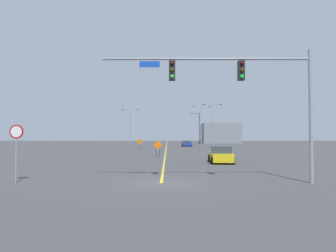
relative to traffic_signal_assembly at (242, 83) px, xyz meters
name	(u,v)px	position (x,y,z in m)	size (l,w,h in m)	color
ground	(161,183)	(-4.40, 0.01, -5.36)	(207.35, 207.35, 0.00)	#444447
road_centre_stripe	(166,145)	(-4.40, 57.61, -5.36)	(0.16, 115.19, 0.01)	yellow
traffic_signal_assembly	(242,83)	(0.00, 0.00, 0.00)	(11.30, 0.44, 7.22)	gray
stop_sign	(16,142)	(-12.27, 0.16, -3.17)	(0.76, 0.07, 3.13)	gray
street_lamp_mid_right	(198,127)	(4.50, 63.94, -0.57)	(2.45, 0.24, 8.63)	black
street_lamp_far_left	(212,122)	(4.52, 39.78, -0.31)	(3.72, 0.24, 8.56)	gray
street_lamp_near_left	(201,122)	(4.13, 54.61, 0.28)	(4.27, 0.24, 9.60)	gray
street_lamp_near_right	(130,124)	(-12.68, 50.00, -0.35)	(3.95, 0.24, 8.45)	gray
construction_sign_left_lane	(139,142)	(-9.36, 37.86, -4.20)	(1.16, 0.19, 1.85)	orange
construction_sign_left_shoulder	(157,146)	(-5.24, 18.61, -4.13)	(1.08, 0.28, 1.91)	orange
car_blue_near	(186,143)	(0.09, 47.77, -4.74)	(2.19, 4.30, 1.27)	#1E389E
car_yellow_passing	(220,155)	(0.84, 11.09, -4.65)	(2.23, 3.99, 1.55)	gold
roadside_building_east	(220,133)	(11.77, 71.01, -2.37)	(10.97, 8.96, 5.98)	gray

